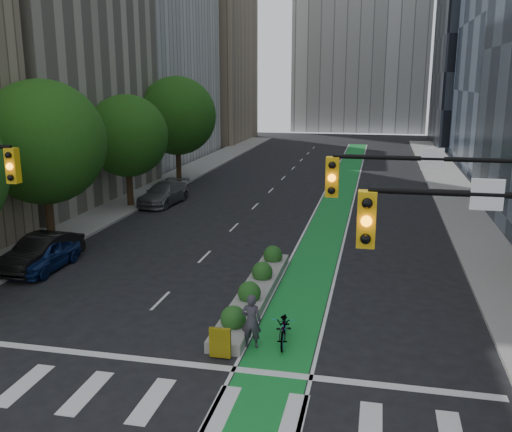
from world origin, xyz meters
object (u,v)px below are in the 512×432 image
at_px(parked_car_left_near, 44,255).
at_px(parked_car_left_far, 164,194).
at_px(cyclist, 251,321).
at_px(bicycle, 284,327).
at_px(parked_car_left_mid, 41,252).
at_px(median_planter, 255,290).

height_order(parked_car_left_near, parked_car_left_far, parked_car_left_far).
height_order(cyclist, parked_car_left_far, cyclist).
bearing_deg(parked_car_left_near, bicycle, -23.22).
xyz_separation_m(cyclist, parked_car_left_far, (-11.04, 20.50, -0.17)).
bearing_deg(parked_car_left_mid, parked_car_left_near, -30.56).
distance_m(cyclist, parked_car_left_mid, 12.93).
xyz_separation_m(parked_car_left_near, parked_car_left_far, (0.18, 14.78, 0.02)).
distance_m(parked_car_left_near, parked_car_left_far, 14.78).
xyz_separation_m(cyclist, parked_car_left_mid, (-11.50, 5.91, -0.14)).
height_order(bicycle, parked_car_left_mid, parked_car_left_mid).
bearing_deg(median_planter, bicycle, -63.69).
bearing_deg(cyclist, parked_car_left_near, -28.85).
relative_size(median_planter, parked_car_left_near, 2.36).
relative_size(cyclist, parked_car_left_near, 0.43).
bearing_deg(parked_car_left_mid, parked_car_left_far, 92.14).
relative_size(cyclist, parked_car_left_mid, 0.39).
xyz_separation_m(bicycle, parked_car_left_mid, (-12.50, 5.32, 0.25)).
height_order(median_planter, parked_car_left_far, parked_car_left_far).
height_order(median_planter, parked_car_left_mid, parked_car_left_mid).
xyz_separation_m(cyclist, parked_car_left_near, (-11.22, 5.72, -0.19)).
relative_size(median_planter, parked_car_left_far, 1.94).
relative_size(median_planter, parked_car_left_mid, 2.13).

